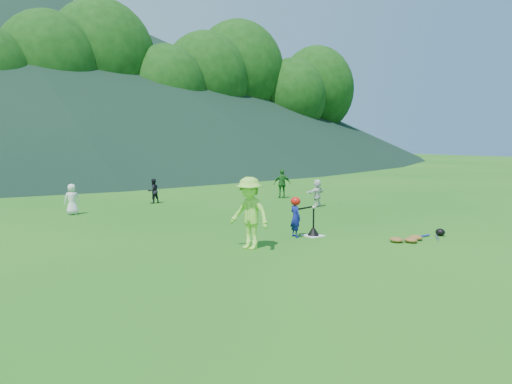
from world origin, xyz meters
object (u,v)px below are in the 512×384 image
batter_child (295,218)px  equipment_pile (416,237)px  batting_tee (313,231)px  fielder_b (153,191)px  home_plate (313,236)px  fielder_c (282,184)px  fielder_a (72,199)px  fielder_d (317,193)px  adult_coach (250,213)px

batter_child → equipment_pile: 2.96m
batter_child → batting_tee: bearing=-102.3°
fielder_b → equipment_pile: size_ratio=0.52×
batting_tee → home_plate: bearing=0.0°
fielder_c → batter_child: bearing=82.1°
home_plate → fielder_a: size_ratio=0.45×
home_plate → fielder_d: size_ratio=0.45×
batter_child → home_plate: bearing=-102.3°
home_plate → fielder_d: bearing=46.8°
batter_child → fielder_a: fielder_a is taller
fielder_b → batting_tee: 8.37m
home_plate → fielder_a: bearing=118.9°
fielder_d → batter_child: bearing=32.5°
fielder_d → equipment_pile: bearing=60.8°
home_plate → fielder_d: 5.47m
batter_child → fielder_a: size_ratio=0.98×
home_plate → batter_child: size_ratio=0.46×
home_plate → fielder_b: size_ratio=0.48×
fielder_b → fielder_d: bearing=127.9°
batter_child → fielder_a: (-3.51, 7.01, 0.01)m
equipment_pile → adult_coach: bearing=157.7°
batting_tee → equipment_pile: (1.68, -1.84, -0.06)m
fielder_b → fielder_a: bearing=12.1°
home_plate → batter_child: 0.68m
adult_coach → batting_tee: adult_coach is taller
adult_coach → equipment_pile: (3.82, -1.57, -0.74)m
adult_coach → fielder_b: (1.50, 8.61, -0.33)m
batter_child → fielder_a: 7.84m
equipment_pile → batting_tee: bearing=132.5°
fielder_d → fielder_a: bearing=-32.4°
fielder_a → fielder_c: size_ratio=0.84×
fielder_a → fielder_c: bearing=-175.1°
batter_child → equipment_pile: (2.13, -2.01, -0.42)m
fielder_a → fielder_b: bearing=-153.1°
batter_child → batting_tee: (0.45, -0.17, -0.36)m
fielder_c → equipment_pile: size_ratio=0.66×
adult_coach → equipment_pile: 4.20m
adult_coach → fielder_c: (6.51, 7.04, -0.20)m
fielder_a → adult_coach: bearing=111.4°
fielder_a → batter_child: bearing=124.2°
fielder_b → batting_tee: bearing=87.3°
batting_tee → equipment_pile: batting_tee is taller
home_plate → fielder_d: (3.73, 3.97, 0.49)m
adult_coach → fielder_b: bearing=155.4°
batter_child → equipment_pile: bearing=-124.7°
fielder_a → fielder_c: (8.33, -0.40, 0.10)m
adult_coach → fielder_a: 7.67m
fielder_a → fielder_c: 8.34m
fielder_b → fielder_c: (5.01, -1.56, 0.13)m
fielder_b → fielder_d: (4.37, -4.37, 0.03)m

